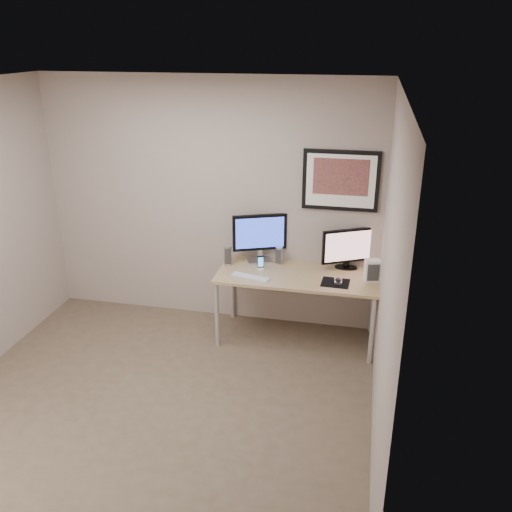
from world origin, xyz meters
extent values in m
plane|color=brown|center=(0.00, 0.00, 0.00)|extent=(3.60, 3.60, 0.00)
plane|color=white|center=(0.00, 0.00, 2.60)|extent=(3.60, 3.60, 0.00)
plane|color=gray|center=(0.00, 1.70, 1.30)|extent=(3.60, 0.00, 3.60)
plane|color=gray|center=(1.80, 0.00, 1.30)|extent=(0.00, 3.40, 3.40)
cube|color=#9A7E4A|center=(1.00, 1.35, 0.71)|extent=(1.60, 0.70, 0.03)
cylinder|color=silver|center=(0.24, 1.04, 0.35)|extent=(0.04, 0.04, 0.70)
cylinder|color=silver|center=(0.24, 1.66, 0.35)|extent=(0.04, 0.04, 0.70)
cylinder|color=silver|center=(1.76, 1.04, 0.35)|extent=(0.04, 0.04, 0.70)
cylinder|color=silver|center=(1.76, 1.66, 0.35)|extent=(0.04, 0.04, 0.70)
cube|color=black|center=(1.35, 1.68, 1.62)|extent=(0.75, 0.03, 0.60)
cube|color=white|center=(1.35, 1.67, 1.62)|extent=(0.67, 0.00, 0.52)
cube|color=orange|center=(1.35, 1.66, 1.66)|extent=(0.54, 0.00, 0.36)
cube|color=silver|center=(0.56, 1.60, 0.74)|extent=(0.31, 0.27, 0.02)
cube|color=silver|center=(0.56, 1.60, 0.81)|extent=(0.06, 0.06, 0.11)
cube|color=black|center=(0.56, 1.60, 1.05)|extent=(0.54, 0.25, 0.38)
cube|color=#1D3098|center=(0.56, 1.58, 1.05)|extent=(0.47, 0.19, 0.32)
cube|color=black|center=(1.46, 1.60, 0.74)|extent=(0.26, 0.22, 0.02)
cube|color=black|center=(1.46, 1.60, 0.77)|extent=(0.07, 0.06, 0.05)
cube|color=black|center=(1.46, 1.60, 0.98)|extent=(0.49, 0.28, 0.35)
cube|color=tan|center=(1.46, 1.59, 0.98)|extent=(0.43, 0.23, 0.30)
cylinder|color=silver|center=(0.25, 1.45, 0.83)|extent=(0.11, 0.11, 0.20)
cylinder|color=silver|center=(0.77, 1.59, 0.82)|extent=(0.08, 0.08, 0.18)
cube|color=black|center=(0.61, 1.39, 0.80)|extent=(0.09, 0.09, 0.15)
cube|color=silver|center=(0.56, 1.17, 0.74)|extent=(0.41, 0.20, 0.01)
cube|color=black|center=(1.38, 1.22, 0.73)|extent=(0.27, 0.25, 0.00)
ellipsoid|color=black|center=(1.41, 1.24, 0.75)|extent=(0.08, 0.12, 0.04)
cube|color=white|center=(1.72, 1.35, 0.84)|extent=(0.16, 0.13, 0.22)
camera|label=1|loc=(1.63, -3.55, 2.93)|focal=38.00mm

